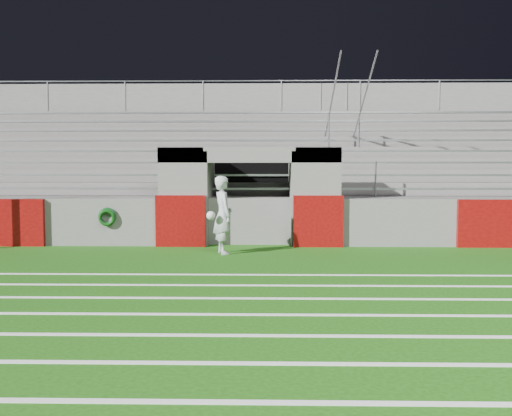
{
  "coord_description": "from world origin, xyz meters",
  "views": [
    {
      "loc": [
        0.48,
        -11.86,
        2.06
      ],
      "look_at": [
        0.2,
        1.8,
        1.1
      ],
      "focal_mm": 40.0,
      "sensor_mm": 36.0,
      "label": 1
    }
  ],
  "objects": [
    {
      "name": "stadium_structure",
      "position": [
        0.0,
        7.97,
        1.49
      ],
      "size": [
        26.0,
        8.48,
        5.42
      ],
      "color": "#5F5C5A",
      "rests_on": "ground"
    },
    {
      "name": "goalkeeper_with_ball",
      "position": [
        -0.6,
        1.74,
        0.94
      ],
      "size": [
        0.69,
        0.8,
        1.87
      ],
      "color": "#B6BBC1",
      "rests_on": "ground"
    },
    {
      "name": "hose_coil",
      "position": [
        -3.73,
        2.93,
        0.78
      ],
      "size": [
        0.48,
        0.14,
        0.49
      ],
      "color": "#0D4117",
      "rests_on": "ground"
    },
    {
      "name": "ground",
      "position": [
        0.0,
        0.0,
        0.0
      ],
      "size": [
        90.0,
        90.0,
        0.0
      ],
      "primitive_type": "plane",
      "color": "#174B0C",
      "rests_on": "ground"
    },
    {
      "name": "field_markings",
      "position": [
        0.0,
        -5.0,
        0.01
      ],
      "size": [
        28.0,
        8.09,
        0.01
      ],
      "color": "white",
      "rests_on": "ground"
    }
  ]
}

